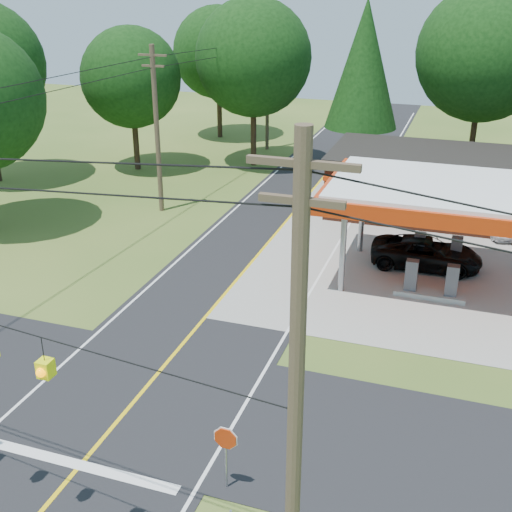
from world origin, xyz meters
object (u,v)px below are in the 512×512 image
(sedan_car, at_px, (499,222))
(octagonal_stop_sign, at_px, (226,444))
(suv_car, at_px, (426,253))
(gas_canopy, at_px, (443,197))

(sedan_car, xyz_separation_m, octagonal_stop_sign, (-7.50, -23.63, 0.92))
(suv_car, height_order, sedan_car, suv_car)
(gas_canopy, relative_size, sedan_car, 2.74)
(sedan_car, bearing_deg, suv_car, -138.74)
(suv_car, xyz_separation_m, octagonal_stop_sign, (-4.00, -17.51, 0.82))
(gas_canopy, relative_size, octagonal_stop_sign, 4.95)
(gas_canopy, xyz_separation_m, octagonal_stop_sign, (-4.50, -16.01, -2.69))
(gas_canopy, bearing_deg, sedan_car, 68.50)
(gas_canopy, distance_m, octagonal_stop_sign, 16.85)
(suv_car, xyz_separation_m, sedan_car, (3.50, 6.12, -0.10))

